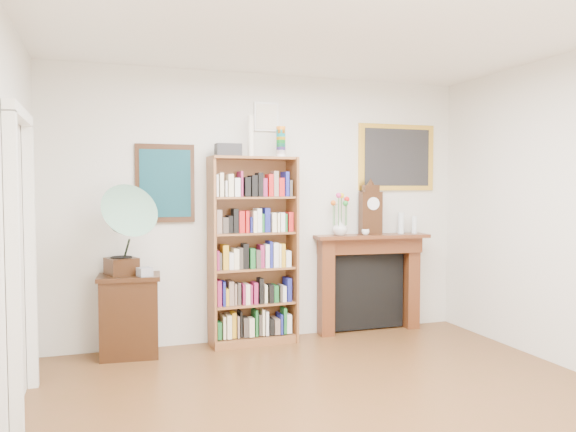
# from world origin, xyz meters

# --- Properties ---
(room) EXTENTS (4.51, 5.01, 2.81)m
(room) POSITION_xyz_m (0.00, 0.00, 1.40)
(room) COLOR brown
(room) RESTS_ON ground
(door_casing) EXTENTS (0.08, 1.02, 2.17)m
(door_casing) POSITION_xyz_m (-2.21, 1.20, 1.26)
(door_casing) COLOR white
(door_casing) RESTS_ON left_wall
(teal_poster) EXTENTS (0.58, 0.04, 0.78)m
(teal_poster) POSITION_xyz_m (-1.05, 2.48, 1.65)
(teal_poster) COLOR black
(teal_poster) RESTS_ON back_wall
(small_picture) EXTENTS (0.26, 0.04, 0.30)m
(small_picture) POSITION_xyz_m (0.00, 2.48, 2.35)
(small_picture) COLOR white
(small_picture) RESTS_ON back_wall
(gilt_painting) EXTENTS (0.95, 0.04, 0.75)m
(gilt_painting) POSITION_xyz_m (1.55, 2.48, 1.95)
(gilt_painting) COLOR gold
(gilt_painting) RESTS_ON back_wall
(bookshelf) EXTENTS (0.90, 0.35, 2.21)m
(bookshelf) POSITION_xyz_m (-0.19, 2.32, 1.07)
(bookshelf) COLOR brown
(bookshelf) RESTS_ON floor
(side_cabinet) EXTENTS (0.61, 0.47, 0.78)m
(side_cabinet) POSITION_xyz_m (-1.42, 2.27, 0.39)
(side_cabinet) COLOR black
(side_cabinet) RESTS_ON floor
(fireplace) EXTENTS (1.31, 0.40, 1.09)m
(fireplace) POSITION_xyz_m (1.17, 2.40, 0.64)
(fireplace) COLOR #472310
(fireplace) RESTS_ON floor
(gramophone) EXTENTS (0.71, 0.79, 0.86)m
(gramophone) POSITION_xyz_m (-1.48, 2.17, 1.27)
(gramophone) COLOR black
(gramophone) RESTS_ON side_cabinet
(cd_stack) EXTENTS (0.15, 0.15, 0.08)m
(cd_stack) POSITION_xyz_m (-1.29, 2.14, 0.82)
(cd_stack) COLOR #B0B2BD
(cd_stack) RESTS_ON side_cabinet
(mantel_clock) EXTENTS (0.25, 0.15, 0.55)m
(mantel_clock) POSITION_xyz_m (1.17, 2.38, 1.35)
(mantel_clock) COLOR black
(mantel_clock) RESTS_ON fireplace
(flower_vase) EXTENTS (0.17, 0.17, 0.17)m
(flower_vase) POSITION_xyz_m (0.80, 2.36, 1.17)
(flower_vase) COLOR silver
(flower_vase) RESTS_ON fireplace
(teacup) EXTENTS (0.09, 0.09, 0.07)m
(teacup) POSITION_xyz_m (1.08, 2.31, 1.12)
(teacup) COLOR silver
(teacup) RESTS_ON fireplace
(bottle_left) EXTENTS (0.07, 0.07, 0.24)m
(bottle_left) POSITION_xyz_m (1.55, 2.37, 1.21)
(bottle_left) COLOR silver
(bottle_left) RESTS_ON fireplace
(bottle_right) EXTENTS (0.06, 0.06, 0.20)m
(bottle_right) POSITION_xyz_m (1.71, 2.35, 1.19)
(bottle_right) COLOR silver
(bottle_right) RESTS_ON fireplace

